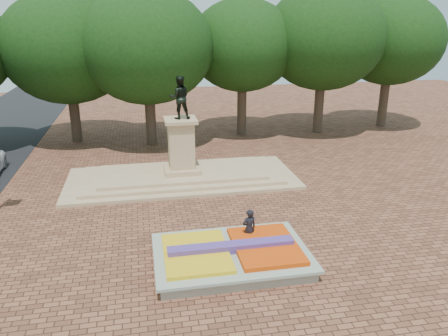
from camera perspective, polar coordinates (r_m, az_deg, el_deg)
The scene contains 5 objects.
ground at distance 20.03m, azimuth -3.08°, elevation -9.63°, with size 90.00×90.00×0.00m, color brown.
flower_bed at distance 18.28m, azimuth 1.05°, elevation -11.28°, with size 6.30×4.30×0.91m.
monument at distance 26.96m, azimuth -5.51°, elevation 0.18°, with size 14.00×6.00×6.40m.
tree_row_back at distance 35.81m, azimuth -3.65°, elevation 14.46°, with size 44.80×8.80×10.43m.
pedestrian at distance 19.23m, azimuth 3.30°, elevation -7.89°, with size 0.66×0.43×1.80m, color black.
Camera 1 is at (-2.30, -17.38, 9.68)m, focal length 35.00 mm.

